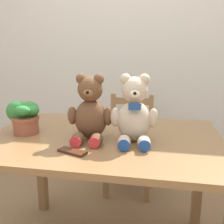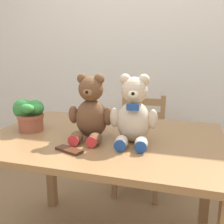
# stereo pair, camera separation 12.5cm
# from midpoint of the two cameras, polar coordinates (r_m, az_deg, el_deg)

# --- Properties ---
(wall_back) EXTENTS (8.00, 0.04, 2.60)m
(wall_back) POSITION_cam_midpoint_polar(r_m,az_deg,el_deg) (2.52, 9.00, 15.33)
(wall_back) COLOR silver
(wall_back) RESTS_ON ground_plane
(dining_table) EXTENTS (1.25, 0.87, 0.77)m
(dining_table) POSITION_cam_midpoint_polar(r_m,az_deg,el_deg) (1.38, 0.90, -9.74)
(dining_table) COLOR olive
(dining_table) RESTS_ON ground_plane
(wooden_chair_behind) EXTENTS (0.39, 0.39, 0.84)m
(wooden_chair_behind) POSITION_cam_midpoint_polar(r_m,az_deg,el_deg) (2.24, 8.05, -7.14)
(wooden_chair_behind) COLOR #997047
(wooden_chair_behind) RESTS_ON ground_plane
(teddy_bear_left) EXTENTS (0.23, 0.24, 0.33)m
(teddy_bear_left) POSITION_cam_midpoint_polar(r_m,az_deg,el_deg) (1.27, -2.10, 0.15)
(teddy_bear_left) COLOR brown
(teddy_bear_left) RESTS_ON dining_table
(teddy_bear_right) EXTENTS (0.24, 0.24, 0.34)m
(teddy_bear_right) POSITION_cam_midpoint_polar(r_m,az_deg,el_deg) (1.22, 7.91, -0.45)
(teddy_bear_right) COLOR beige
(teddy_bear_right) RESTS_ON dining_table
(potted_plant) EXTENTS (0.19, 0.16, 0.18)m
(potted_plant) POSITION_cam_midpoint_polar(r_m,az_deg,el_deg) (1.47, -16.01, -0.49)
(potted_plant) COLOR #9E5138
(potted_plant) RESTS_ON dining_table
(chocolate_bar) EXTENTS (0.14, 0.09, 0.01)m
(chocolate_bar) POSITION_cam_midpoint_polar(r_m,az_deg,el_deg) (1.14, -6.68, -8.67)
(chocolate_bar) COLOR #472314
(chocolate_bar) RESTS_ON dining_table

